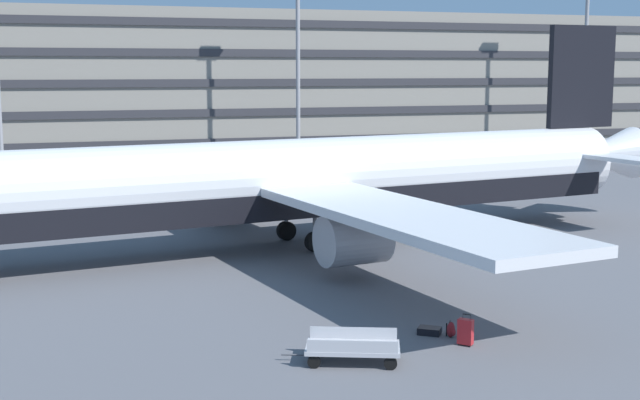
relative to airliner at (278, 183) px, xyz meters
name	(u,v)px	position (x,y,z in m)	size (l,w,h in m)	color
ground_plane	(276,244)	(0.09, 0.85, -2.97)	(600.00, 600.00, 0.00)	#5B5B60
terminal_structure	(144,82)	(0.09, 49.53, 3.84)	(146.96, 15.43, 13.62)	gray
airliner	(278,183)	(0.00, 0.00, 0.00)	(43.45, 35.46, 10.36)	silver
light_mast_center_left	(298,32)	(11.31, 34.51, 8.24)	(1.80, 0.50, 19.13)	gray
light_mast_center_right	(586,32)	(39.92, 34.51, 8.53)	(1.80, 0.50, 19.70)	gray
suitcase_scuffed	(429,331)	(0.92, -14.05, -2.86)	(0.83, 0.79, 0.22)	black
suitcase_upright	(465,332)	(1.45, -15.37, -2.55)	(0.47, 0.49, 0.94)	#B21E23
backpack_teal	(451,330)	(1.41, -14.53, -2.74)	(0.38, 0.35, 0.53)	maroon
baggage_cart	(353,348)	(-2.23, -15.74, -2.55)	(3.32, 2.17, 0.82)	#B7B7BC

